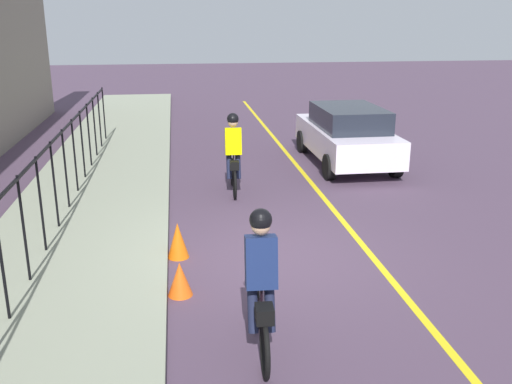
% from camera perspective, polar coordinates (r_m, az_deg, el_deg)
% --- Properties ---
extents(ground_plane, '(80.00, 80.00, 0.00)m').
position_cam_1_polar(ground_plane, '(9.72, 1.98, -6.37)').
color(ground_plane, '#4B394C').
extents(lane_line_centre, '(36.00, 0.12, 0.01)m').
position_cam_1_polar(lane_line_centre, '(10.10, 11.00, -5.74)').
color(lane_line_centre, yellow).
rests_on(lane_line_centre, ground).
extents(sidewalk, '(40.00, 3.20, 0.15)m').
position_cam_1_polar(sidewalk, '(9.74, -18.28, -6.76)').
color(sidewalk, gray).
rests_on(sidewalk, ground).
extents(iron_fence, '(16.99, 0.04, 1.60)m').
position_cam_1_polar(iron_fence, '(10.37, -20.14, 1.39)').
color(iron_fence, black).
rests_on(iron_fence, sidewalk).
extents(cyclist_lead, '(1.71, 0.37, 1.83)m').
position_cam_1_polar(cyclist_lead, '(12.85, -2.27, 3.80)').
color(cyclist_lead, black).
rests_on(cyclist_lead, ground).
extents(cyclist_follow, '(1.71, 0.37, 1.83)m').
position_cam_1_polar(cyclist_follow, '(6.70, 0.48, -9.18)').
color(cyclist_follow, black).
rests_on(cyclist_follow, ground).
extents(patrol_sedan, '(4.41, 1.94, 1.58)m').
position_cam_1_polar(patrol_sedan, '(15.64, 8.99, 5.71)').
color(patrol_sedan, white).
rests_on(patrol_sedan, ground).
extents(traffic_cone_near, '(0.36, 0.36, 0.51)m').
position_cam_1_polar(traffic_cone_near, '(8.41, -7.57, -8.56)').
color(traffic_cone_near, '#F35C15').
rests_on(traffic_cone_near, ground).
extents(traffic_cone_far, '(0.36, 0.36, 0.61)m').
position_cam_1_polar(traffic_cone_far, '(9.64, -7.77, -4.77)').
color(traffic_cone_far, orange).
rests_on(traffic_cone_far, ground).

